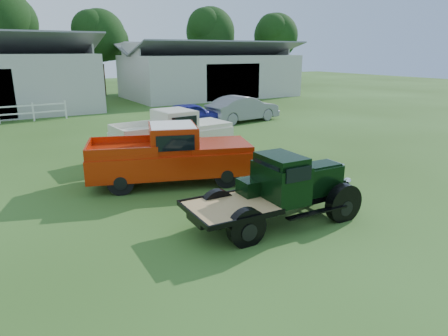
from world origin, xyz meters
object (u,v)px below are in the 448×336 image
vintage_flatbed (277,190)px  misc_car_blue (193,115)px  white_pickup (173,133)px  misc_car_grey (243,109)px  red_pickup (170,154)px

vintage_flatbed → misc_car_blue: 14.51m
vintage_flatbed → white_pickup: size_ratio=0.88×
vintage_flatbed → white_pickup: white_pickup is taller
vintage_flatbed → misc_car_grey: vintage_flatbed is taller
red_pickup → misc_car_blue: (5.49, 9.26, -0.31)m
misc_car_blue → misc_car_grey: size_ratio=0.85×
red_pickup → white_pickup: 3.83m
white_pickup → misc_car_grey: (7.46, 5.75, -0.15)m
white_pickup → misc_car_blue: (3.86, 5.79, -0.26)m
vintage_flatbed → red_pickup: bearing=105.2°
misc_car_blue → misc_car_grey: (3.60, -0.04, 0.10)m
red_pickup → misc_car_grey: bearing=64.2°
vintage_flatbed → misc_car_grey: size_ratio=0.93×
misc_car_grey → red_pickup: bearing=129.0°
misc_car_blue → white_pickup: bearing=153.6°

